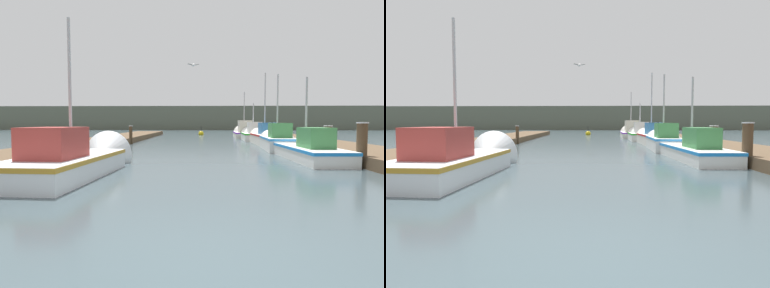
% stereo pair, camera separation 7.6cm
% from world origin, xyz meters
% --- Properties ---
extents(ground_plane, '(200.00, 200.00, 0.00)m').
position_xyz_m(ground_plane, '(0.00, 0.00, 0.00)').
color(ground_plane, '#38474C').
extents(dock_left, '(2.96, 40.00, 0.38)m').
position_xyz_m(dock_left, '(-6.27, 16.00, 0.19)').
color(dock_left, brown).
rests_on(dock_left, ground_plane).
extents(dock_right, '(2.96, 40.00, 0.38)m').
position_xyz_m(dock_right, '(6.27, 16.00, 0.19)').
color(dock_right, brown).
rests_on(dock_right, ground_plane).
extents(distant_shore_ridge, '(120.00, 16.00, 4.25)m').
position_xyz_m(distant_shore_ridge, '(0.00, 65.03, 2.13)').
color(distant_shore_ridge, '#565B4C').
rests_on(distant_shore_ridge, ground_plane).
extents(fishing_boat_0, '(2.02, 5.72, 4.65)m').
position_xyz_m(fishing_boat_0, '(-3.51, 5.97, 0.39)').
color(fishing_boat_0, silver).
rests_on(fishing_boat_0, ground_plane).
extents(fishing_boat_1, '(1.61, 6.34, 3.55)m').
position_xyz_m(fishing_boat_1, '(3.85, 10.29, 0.35)').
color(fishing_boat_1, silver).
rests_on(fishing_boat_1, ground_plane).
extents(fishing_boat_2, '(1.60, 4.88, 4.14)m').
position_xyz_m(fishing_boat_2, '(3.70, 14.41, 0.46)').
color(fishing_boat_2, silver).
rests_on(fishing_boat_2, ground_plane).
extents(fishing_boat_3, '(1.42, 5.12, 4.90)m').
position_xyz_m(fishing_boat_3, '(3.88, 19.19, 0.45)').
color(fishing_boat_3, silver).
rests_on(fishing_boat_3, ground_plane).
extents(fishing_boat_4, '(1.79, 5.24, 3.36)m').
position_xyz_m(fishing_boat_4, '(3.80, 23.83, 0.41)').
color(fishing_boat_4, silver).
rests_on(fishing_boat_4, ground_plane).
extents(fishing_boat_5, '(2.01, 6.47, 4.73)m').
position_xyz_m(fishing_boat_5, '(3.65, 28.83, 0.44)').
color(fishing_boat_5, silver).
rests_on(fishing_boat_5, ground_plane).
extents(mooring_piling_1, '(0.33, 0.33, 1.29)m').
position_xyz_m(mooring_piling_1, '(4.67, 9.84, 0.65)').
color(mooring_piling_1, '#473523').
rests_on(mooring_piling_1, ground_plane).
extents(mooring_piling_2, '(0.25, 0.25, 1.18)m').
position_xyz_m(mooring_piling_2, '(-4.80, 18.73, 0.60)').
color(mooring_piling_2, '#473523').
rests_on(mooring_piling_2, ground_plane).
extents(mooring_piling_3, '(0.36, 0.36, 1.41)m').
position_xyz_m(mooring_piling_3, '(4.82, 7.36, 0.71)').
color(mooring_piling_3, '#473523').
rests_on(mooring_piling_3, ground_plane).
extents(channel_buoy, '(0.57, 0.57, 1.07)m').
position_xyz_m(channel_buoy, '(-0.36, 33.71, 0.16)').
color(channel_buoy, gold).
rests_on(channel_buoy, ground_plane).
extents(seagull_lead, '(0.56, 0.31, 0.12)m').
position_xyz_m(seagull_lead, '(-0.55, 12.99, 4.10)').
color(seagull_lead, white).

